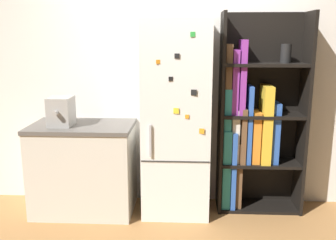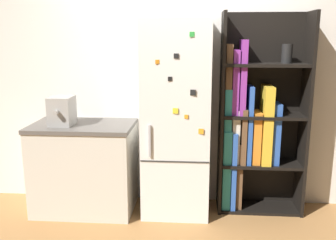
% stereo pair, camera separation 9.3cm
% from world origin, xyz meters
% --- Properties ---
extents(ground_plane, '(16.00, 16.00, 0.00)m').
position_xyz_m(ground_plane, '(0.00, 0.00, 0.00)').
color(ground_plane, '#A87542').
extents(wall_back, '(8.00, 0.05, 2.60)m').
position_xyz_m(wall_back, '(0.00, 0.47, 1.30)').
color(wall_back, white).
rests_on(wall_back, ground_plane).
extents(refrigerator, '(0.65, 0.58, 1.92)m').
position_xyz_m(refrigerator, '(-0.00, 0.17, 0.96)').
color(refrigerator, white).
rests_on(refrigerator, ground_plane).
extents(bookshelf, '(0.84, 0.36, 1.99)m').
position_xyz_m(bookshelf, '(0.75, 0.30, 0.89)').
color(bookshelf, black).
rests_on(bookshelf, ground_plane).
extents(kitchen_counter, '(1.01, 0.64, 0.91)m').
position_xyz_m(kitchen_counter, '(-0.93, 0.14, 0.45)').
color(kitchen_counter, beige).
rests_on(kitchen_counter, ground_plane).
extents(espresso_machine, '(0.22, 0.31, 0.28)m').
position_xyz_m(espresso_machine, '(-1.11, 0.08, 1.05)').
color(espresso_machine, '#A5A39E').
rests_on(espresso_machine, kitchen_counter).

